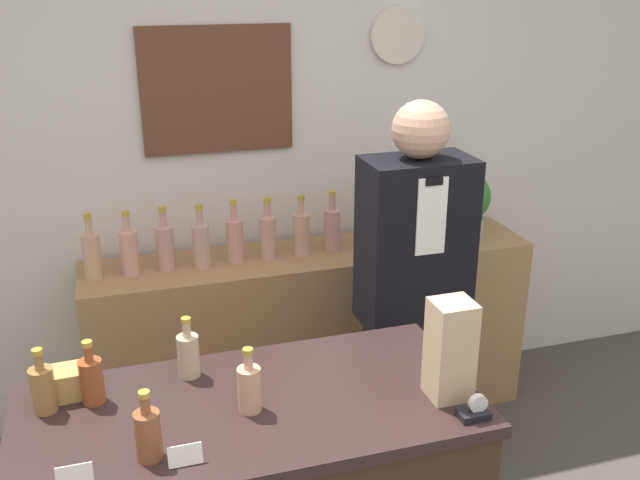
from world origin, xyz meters
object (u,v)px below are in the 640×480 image
(shopkeeper, at_px, (412,307))
(paper_bag, at_px, (450,350))
(potted_plant, at_px, (465,203))
(tape_dispenser, at_px, (475,410))

(shopkeeper, bearing_deg, paper_bag, -106.86)
(potted_plant, height_order, tape_dispenser, potted_plant)
(shopkeeper, xyz_separation_m, potted_plant, (0.54, 0.59, 0.22))
(potted_plant, xyz_separation_m, paper_bag, (-0.78, -1.37, 0.04))
(shopkeeper, relative_size, paper_bag, 5.49)
(potted_plant, bearing_deg, shopkeeper, -132.46)
(potted_plant, height_order, paper_bag, paper_bag)
(shopkeeper, distance_m, potted_plant, 0.83)
(paper_bag, height_order, tape_dispenser, paper_bag)
(shopkeeper, distance_m, tape_dispenser, 0.95)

